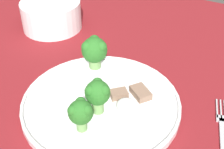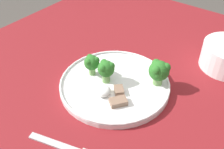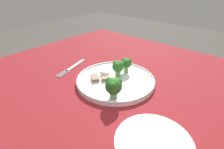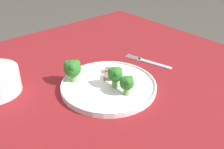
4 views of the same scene
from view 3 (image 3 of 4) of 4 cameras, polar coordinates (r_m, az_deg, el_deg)
The scene contains 9 objects.
table at distance 0.67m, azimuth 0.25°, elevation -10.39°, with size 1.14×1.06×0.71m.
dinner_plate at distance 0.64m, azimuth 1.16°, elevation -1.77°, with size 0.28×0.28×0.02m.
fork at distance 0.76m, azimuth -12.89°, elevation 2.24°, with size 0.06×0.17×0.00m.
broccoli_floret_near_rim_left at distance 0.52m, azimuth 0.53°, elevation -3.81°, with size 0.05×0.05×0.07m.
broccoli_floret_center_left at distance 0.67m, azimuth 4.72°, elevation 3.70°, with size 0.04×0.04×0.06m.
broccoli_floret_back_left at distance 0.63m, azimuth 1.98°, elevation 2.58°, with size 0.04×0.04×0.06m.
meat_slice_front_slice at distance 0.63m, azimuth -2.00°, elevation -1.43°, with size 0.04×0.04×0.01m.
meat_slice_middle_slice at distance 0.63m, azimuth -5.53°, elevation -1.16°, with size 0.05×0.04×0.01m.
sauce_dollop at distance 0.66m, azimuth -2.37°, elevation 0.60°, with size 0.04×0.03×0.02m.
Camera 3 is at (-0.34, 0.39, 1.05)m, focal length 28.00 mm.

